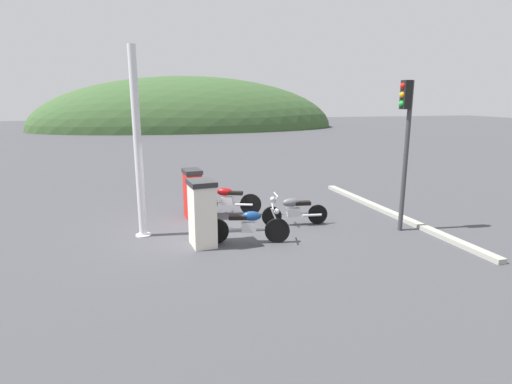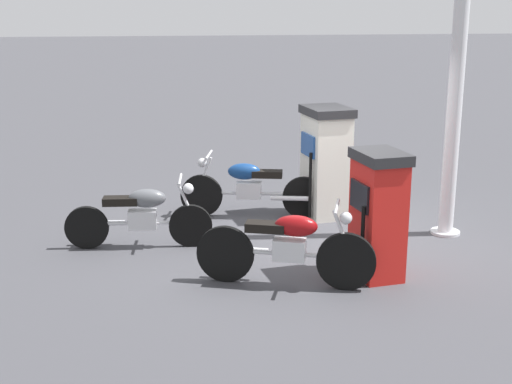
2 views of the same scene
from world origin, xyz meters
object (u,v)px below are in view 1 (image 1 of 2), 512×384
Objects in this scene: fuel_pump_near at (202,213)px; motorcycle_extra at (294,210)px; motorcycle_near_pump at (248,226)px; motorcycle_far_pump at (228,200)px; fuel_pump_far at (193,193)px; roadside_traffic_light at (405,131)px; canopy_support_pole at (138,148)px.

fuel_pump_near is 0.86× the size of motorcycle_extra.
motorcycle_near_pump is 2.65m from motorcycle_far_pump.
fuel_pump_far is at bearing 89.99° from fuel_pump_near.
canopy_support_pole is (-6.74, 1.20, -0.38)m from roadside_traffic_light.
roadside_traffic_light reaches higher than motorcycle_extra.
motorcycle_far_pump is (1.07, 2.56, -0.36)m from fuel_pump_near.
motorcycle_near_pump is at bearing -24.78° from canopy_support_pole.
motorcycle_far_pump is at bearing 136.49° from motorcycle_extra.
roadside_traffic_light is at bearing -32.35° from motorcycle_far_pump.
fuel_pump_far is 0.37× the size of roadside_traffic_light.
fuel_pump_far is at bearing 42.88° from canopy_support_pole.
motorcycle_extra is at bearing -27.57° from fuel_pump_far.
fuel_pump_far reaches higher than motorcycle_near_pump.
motorcycle_near_pump is 1.93m from motorcycle_extra.
motorcycle_near_pump is 0.44× the size of canopy_support_pole.
motorcycle_far_pump is at bearing 147.65° from roadside_traffic_light.
canopy_support_pole reaches higher than fuel_pump_far.
canopy_support_pole is at bearing 179.08° from motorcycle_extra.
fuel_pump_near is 1.10× the size of fuel_pump_far.
fuel_pump_near is 5.62m from roadside_traffic_light.
roadside_traffic_light reaches higher than motorcycle_near_pump.
canopy_support_pole reaches higher than motorcycle_far_pump.
motorcycle_extra is at bearing 156.40° from roadside_traffic_light.
roadside_traffic_light is (2.60, -1.14, 2.26)m from motorcycle_extra.
motorcycle_far_pump is at bearing 30.37° from canopy_support_pole.
motorcycle_far_pump is at bearing 90.81° from motorcycle_near_pump.
canopy_support_pole is at bearing 143.02° from fuel_pump_near.
canopy_support_pole is at bearing -137.12° from fuel_pump_far.
motorcycle_extra is 3.63m from roadside_traffic_light.
roadside_traffic_light is at bearing -1.28° from fuel_pump_near.
motorcycle_near_pump is (1.11, -0.09, -0.38)m from fuel_pump_near.
motorcycle_far_pump reaches higher than motorcycle_extra.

